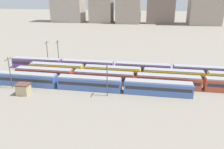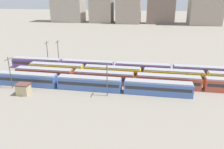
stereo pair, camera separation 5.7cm
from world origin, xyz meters
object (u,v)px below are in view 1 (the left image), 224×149
(train_track_2, at_px, (206,77))
(catenary_pole_0, at_px, (107,78))
(train_track_3, at_px, (171,70))
(train_track_1, at_px, (135,79))
(catenary_pole_3, at_px, (47,52))
(catenary_pole_1, at_px, (58,52))
(train_track_0, at_px, (89,83))
(signal_hut, at_px, (23,89))
(catenary_pole_2, at_px, (10,71))

(train_track_2, height_order, catenary_pole_0, catenary_pole_0)
(train_track_2, bearing_deg, train_track_3, 151.55)
(train_track_1, relative_size, catenary_pole_0, 8.45)
(catenary_pole_3, bearing_deg, catenary_pole_1, 0.44)
(catenary_pole_0, bearing_deg, train_track_0, 150.34)
(signal_hut, bearing_deg, catenary_pole_3, 99.59)
(train_track_2, xyz_separation_m, catenary_pole_3, (-53.82, 7.98, 3.35))
(train_track_0, distance_m, signal_hut, 17.68)
(train_track_1, bearing_deg, catenary_pole_2, -166.81)
(train_track_0, bearing_deg, train_track_2, 17.44)
(train_track_3, distance_m, catenary_pole_1, 40.29)
(signal_hut, bearing_deg, train_track_2, 18.43)
(catenary_pole_3, distance_m, signal_hut, 25.16)
(train_track_3, distance_m, catenary_pole_0, 26.10)
(train_track_0, distance_m, catenary_pole_3, 27.89)
(catenary_pole_0, relative_size, signal_hut, 2.46)
(train_track_2, xyz_separation_m, catenary_pole_2, (-55.16, -13.27, 3.24))
(catenary_pole_3, height_order, signal_hut, catenary_pole_3)
(train_track_0, height_order, catenary_pole_2, catenary_pole_2)
(catenary_pole_0, distance_m, catenary_pole_2, 27.78)
(train_track_2, bearing_deg, train_track_1, -165.90)
(catenary_pole_2, bearing_deg, signal_hut, -30.97)
(train_track_0, height_order, train_track_2, same)
(train_track_0, relative_size, catenary_pole_3, 5.91)
(train_track_1, distance_m, catenary_pole_2, 35.53)
(train_track_2, distance_m, catenary_pole_2, 56.82)
(catenary_pole_0, relative_size, catenary_pole_2, 0.96)
(train_track_0, relative_size, train_track_1, 0.75)
(catenary_pole_0, bearing_deg, catenary_pole_1, 135.75)
(train_track_0, distance_m, train_track_2, 34.71)
(train_track_0, bearing_deg, catenary_pole_1, 131.89)
(catenary_pole_2, bearing_deg, catenary_pole_0, -0.81)
(train_track_1, relative_size, signal_hut, 20.75)
(train_track_0, height_order, catenary_pole_3, catenary_pole_3)
(train_track_1, height_order, train_track_2, same)
(train_track_1, bearing_deg, train_track_3, 43.11)
(train_track_1, xyz_separation_m, catenary_pole_1, (-28.92, 13.21, 3.56))
(catenary_pole_2, xyz_separation_m, catenary_pole_3, (1.33, 21.25, 0.11))
(catenary_pole_1, relative_size, catenary_pole_3, 1.04)
(catenary_pole_0, height_order, catenary_pole_1, catenary_pole_1)
(catenary_pole_2, relative_size, signal_hut, 2.56)
(train_track_0, height_order, catenary_pole_1, catenary_pole_1)
(train_track_2, relative_size, signal_hut, 31.25)
(catenary_pole_1, height_order, catenary_pole_3, catenary_pole_1)
(train_track_1, relative_size, train_track_2, 0.66)
(catenary_pole_2, bearing_deg, train_track_0, 7.42)
(train_track_1, height_order, catenary_pole_1, catenary_pole_1)
(train_track_3, height_order, catenary_pole_1, catenary_pole_1)
(catenary_pole_1, xyz_separation_m, catenary_pole_2, (-5.53, -21.28, -0.32))
(train_track_3, bearing_deg, signal_hut, -151.51)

